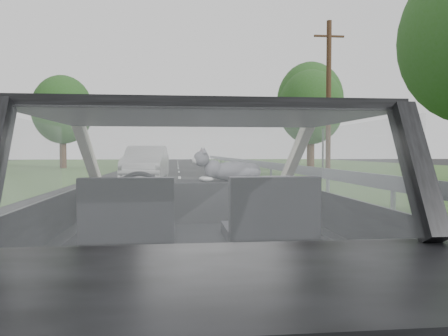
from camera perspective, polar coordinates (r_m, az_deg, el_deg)
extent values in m
cube|color=black|center=(2.80, -3.36, -8.21)|extent=(1.80, 4.00, 1.45)
cube|color=black|center=(3.40, -3.89, -4.25)|extent=(1.58, 0.45, 0.30)
cube|color=black|center=(2.50, -12.28, -5.90)|extent=(0.50, 0.72, 0.42)
cube|color=black|center=(2.54, 6.05, -5.73)|extent=(0.50, 0.72, 0.42)
torus|color=black|center=(3.11, -11.08, -3.58)|extent=(0.36, 0.36, 0.04)
ellipsoid|color=slate|center=(3.40, 1.26, -0.27)|extent=(0.61, 0.31, 0.26)
cube|color=gray|center=(13.52, 12.96, -0.68)|extent=(0.05, 90.00, 0.32)
imported|color=#B0B0B0|center=(18.64, -10.13, 0.59)|extent=(2.03, 4.61, 1.49)
cube|color=#13401B|center=(21.93, 12.78, 1.96)|extent=(0.40, 0.93, 2.38)
cylinder|color=#41271C|center=(24.11, 13.50, 8.86)|extent=(0.33, 0.33, 8.16)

